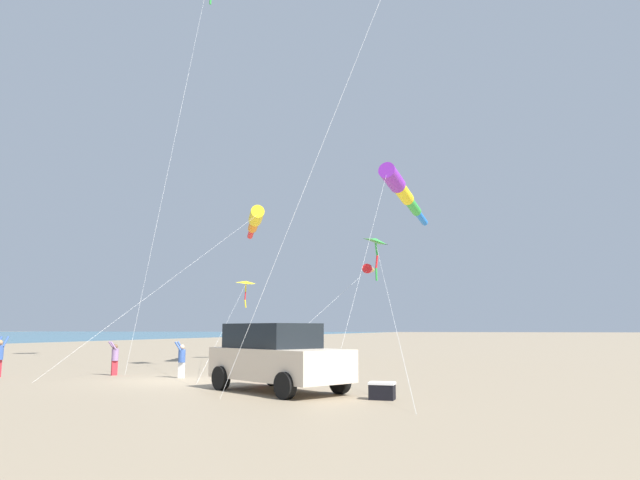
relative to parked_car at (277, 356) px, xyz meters
name	(u,v)px	position (x,y,z in m)	size (l,w,h in m)	color
ground_plane	(180,381)	(-4.31, 2.20, -0.95)	(600.00, 600.00, 0.00)	gray
parked_car	(277,356)	(0.00, 0.00, 0.00)	(4.64, 3.80, 1.85)	beige
cooler_box	(382,391)	(3.13, -0.93, -0.74)	(0.62, 0.42, 0.42)	black
person_adult_flyer	(261,351)	(-1.76, 3.03, 0.00)	(0.63, 0.62, 1.75)	#B72833
person_child_green_jacket	(182,358)	(-4.83, 3.12, -0.26)	(0.40, 0.32, 1.26)	silver
person_child_grey_jacket	(115,357)	(-7.79, 3.38, -0.27)	(0.42, 0.45, 1.25)	#B72833
kite_windsock_black_fish_shape	(255,221)	(-5.64, 11.06, 6.14)	(3.65, 13.34, 7.63)	yellow
kite_windsock_magenta_far_left	(402,191)	(1.83, 11.01, 7.10)	(1.75, 12.56, 8.81)	purple
kite_windsock_long_streamer_left	(369,269)	(-0.63, 14.77, 3.90)	(2.08, 13.73, 5.12)	red
kite_delta_blue_topmost	(246,283)	(-7.97, 15.20, 3.34)	(5.32, 14.51, 4.50)	yellow
kite_delta_red_high_left	(376,242)	(0.73, 10.22, 4.64)	(4.13, 14.06, 5.88)	green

